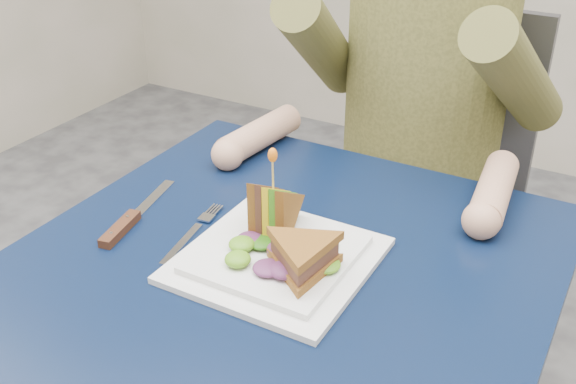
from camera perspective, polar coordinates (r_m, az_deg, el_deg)
The scene contains 12 objects.
table at distance 1.03m, azimuth -0.44°, elevation -9.27°, with size 0.75×0.75×0.73m.
chair at distance 1.63m, azimuth 11.71°, elevation 1.13°, with size 0.42×0.40×0.93m.
diner at distance 1.39m, azimuth 11.74°, elevation 12.87°, with size 0.54×0.59×0.74m.
plate at distance 0.97m, azimuth -0.94°, elevation -5.58°, with size 0.26×0.26×0.02m.
sandwich_flat at distance 0.91m, azimuth 1.25°, elevation -5.47°, with size 0.17×0.17×0.05m.
sandwich_upright at distance 0.99m, azimuth -1.25°, elevation -1.63°, with size 0.08×0.13×0.13m.
fork at distance 1.04m, azimuth -8.23°, elevation -3.55°, with size 0.04×0.18×0.01m.
knife at distance 1.09m, azimuth -13.51°, elevation -2.55°, with size 0.06×0.22×0.02m.
toothpick at distance 0.96m, azimuth -1.29°, elevation 1.64°, with size 0.00×0.00×0.06m, color tan.
toothpick_frill at distance 0.95m, azimuth -1.31°, elevation 3.14°, with size 0.01×0.01×0.02m, color orange.
lettuce_spill at distance 0.96m, azimuth -0.39°, elevation -4.34°, with size 0.15×0.13×0.02m, color #337A14, non-canonical shape.
onion_ring at distance 0.95m, azimuth -0.02°, elevation -4.40°, with size 0.04×0.04×0.01m, color #9E4C7A.
Camera 1 is at (0.40, -0.70, 1.29)m, focal length 42.00 mm.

